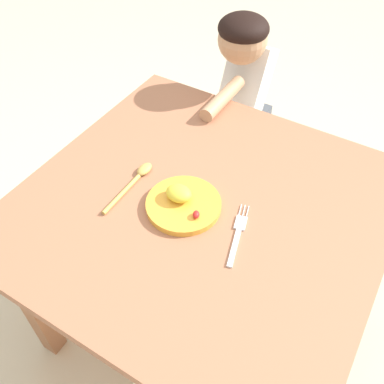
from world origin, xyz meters
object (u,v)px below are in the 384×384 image
(person, at_px, (243,104))
(fork, at_px, (238,235))
(spoon, at_px, (135,179))
(plate, at_px, (183,203))

(person, bearing_deg, fork, 114.54)
(fork, distance_m, person, 0.78)
(person, bearing_deg, spoon, 86.92)
(fork, height_order, person, person)
(plate, bearing_deg, spoon, 176.12)
(plate, relative_size, person, 0.23)
(fork, distance_m, spoon, 0.36)
(spoon, distance_m, person, 0.69)
(plate, xyz_separation_m, fork, (0.18, -0.01, -0.01))
(plate, distance_m, fork, 0.18)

